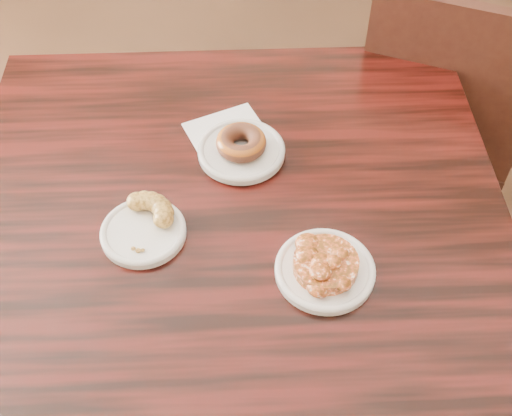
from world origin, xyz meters
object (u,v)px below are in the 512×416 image
(glazed_donut, at_px, (241,142))
(cruller_fragment, at_px, (142,224))
(apple_fritter, at_px, (326,262))
(chair_far, at_px, (437,119))
(cafe_table, at_px, (238,329))

(glazed_donut, relative_size, cruller_fragment, 0.80)
(glazed_donut, relative_size, apple_fritter, 0.66)
(apple_fritter, bearing_deg, glazed_donut, 135.00)
(apple_fritter, distance_m, cruller_fragment, 0.31)
(chair_far, xyz_separation_m, apple_fritter, (-0.15, -0.76, 0.33))
(cafe_table, xyz_separation_m, chair_far, (0.32, 0.71, 0.08))
(cafe_table, bearing_deg, glazed_donut, 83.73)
(glazed_donut, bearing_deg, apple_fritter, -45.00)
(cafe_table, bearing_deg, cruller_fragment, -171.64)
(apple_fritter, xyz_separation_m, cruller_fragment, (-0.31, -0.02, -0.00))
(chair_far, relative_size, cruller_fragment, 7.75)
(glazed_donut, xyz_separation_m, apple_fritter, (0.21, -0.21, -0.00))
(chair_far, height_order, cruller_fragment, chair_far)
(cafe_table, distance_m, chair_far, 0.78)
(cafe_table, height_order, glazed_donut, glazed_donut)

